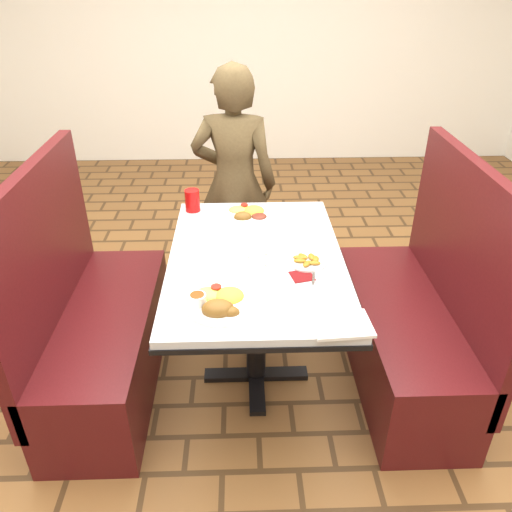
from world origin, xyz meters
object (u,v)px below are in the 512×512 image
(near_dinner_plate, at_px, (219,299))
(plantain_plate, at_px, (307,261))
(red_tumbler, at_px, (192,200))
(dining_table, at_px, (256,274))
(far_dinner_plate, at_px, (248,212))
(booth_bench_left, at_px, (97,331))
(diner_person, at_px, (234,184))
(booth_bench_right, at_px, (413,325))

(near_dinner_plate, distance_m, plantain_plate, 0.50)
(red_tumbler, bearing_deg, dining_table, -57.05)
(far_dinner_plate, xyz_separation_m, red_tumbler, (-0.30, 0.08, 0.03))
(far_dinner_plate, bearing_deg, dining_table, -86.40)
(dining_table, xyz_separation_m, near_dinner_plate, (-0.16, -0.39, 0.13))
(booth_bench_left, distance_m, diner_person, 1.23)
(booth_bench_right, bearing_deg, dining_table, 180.00)
(diner_person, bearing_deg, far_dinner_plate, 106.55)
(dining_table, xyz_separation_m, booth_bench_left, (-0.80, 0.00, -0.32))
(diner_person, relative_size, red_tumbler, 12.22)
(plantain_plate, distance_m, red_tumbler, 0.80)
(red_tumbler, bearing_deg, plantain_plate, -46.00)
(booth_bench_left, relative_size, near_dinner_plate, 4.14)
(dining_table, distance_m, far_dinner_plate, 0.44)
(booth_bench_right, distance_m, diner_person, 1.36)
(near_dinner_plate, distance_m, far_dinner_plate, 0.82)
(far_dinner_plate, xyz_separation_m, plantain_plate, (0.25, -0.50, -0.01))
(dining_table, distance_m, booth_bench_left, 0.86)
(diner_person, height_order, red_tumbler, diner_person)
(booth_bench_right, relative_size, near_dinner_plate, 4.14)
(booth_bench_left, height_order, red_tumbler, booth_bench_left)
(diner_person, bearing_deg, booth_bench_left, 61.24)
(booth_bench_left, xyz_separation_m, plantain_plate, (1.03, -0.07, 0.43))
(booth_bench_right, height_order, far_dinner_plate, booth_bench_right)
(near_dinner_plate, bearing_deg, booth_bench_right, 22.03)
(dining_table, bearing_deg, plantain_plate, -16.95)
(near_dinner_plate, height_order, far_dinner_plate, near_dinner_plate)
(dining_table, bearing_deg, far_dinner_plate, 93.60)
(dining_table, bearing_deg, diner_person, 96.36)
(dining_table, bearing_deg, near_dinner_plate, -111.97)
(booth_bench_left, distance_m, booth_bench_right, 1.60)
(dining_table, relative_size, red_tumbler, 10.16)
(booth_bench_left, distance_m, far_dinner_plate, 0.99)
(diner_person, relative_size, near_dinner_plate, 5.03)
(booth_bench_left, distance_m, near_dinner_plate, 0.88)
(near_dinner_plate, relative_size, red_tumbler, 2.43)
(dining_table, distance_m, booth_bench_right, 0.86)
(diner_person, relative_size, plantain_plate, 8.22)
(plantain_plate, bearing_deg, far_dinner_plate, 117.21)
(booth_bench_right, relative_size, far_dinner_plate, 4.35)
(booth_bench_left, xyz_separation_m, near_dinner_plate, (0.64, -0.39, 0.45))
(booth_bench_right, xyz_separation_m, diner_person, (-0.90, 0.93, 0.40))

